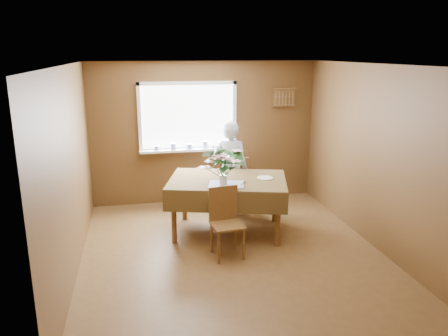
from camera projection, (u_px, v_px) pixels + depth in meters
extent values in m
plane|color=brown|center=(232.00, 252.00, 5.96)|extent=(4.50, 4.50, 0.00)
plane|color=white|center=(233.00, 65.00, 5.31)|extent=(4.50, 4.50, 0.00)
plane|color=brown|center=(205.00, 133.00, 7.76)|extent=(4.00, 0.00, 4.00)
plane|color=brown|center=(294.00, 232.00, 3.50)|extent=(4.00, 0.00, 4.00)
plane|color=brown|center=(70.00, 172.00, 5.24)|extent=(0.00, 4.50, 4.50)
plane|color=brown|center=(374.00, 157.00, 6.02)|extent=(0.00, 4.50, 4.50)
cube|color=white|center=(188.00, 117.00, 7.61)|extent=(1.60, 0.01, 1.10)
cube|color=white|center=(187.00, 83.00, 7.45)|extent=(1.72, 0.06, 0.06)
cube|color=white|center=(189.00, 149.00, 7.75)|extent=(1.72, 0.06, 0.06)
cube|color=white|center=(139.00, 118.00, 7.44)|extent=(0.06, 0.06, 1.22)
cube|color=white|center=(234.00, 116.00, 7.76)|extent=(0.06, 0.06, 1.22)
cube|color=white|center=(189.00, 150.00, 7.68)|extent=(1.72, 0.20, 0.04)
cylinder|color=white|center=(157.00, 148.00, 7.53)|extent=(0.09, 0.09, 0.08)
cylinder|color=white|center=(173.00, 146.00, 7.58)|extent=(0.11, 0.11, 0.12)
cylinder|color=white|center=(189.00, 146.00, 7.64)|extent=(0.12, 0.12, 0.09)
cylinder|color=white|center=(205.00, 145.00, 7.69)|extent=(0.10, 0.10, 0.13)
cylinder|color=white|center=(221.00, 145.00, 7.75)|extent=(0.11, 0.11, 0.10)
cube|color=brown|center=(284.00, 97.00, 7.86)|extent=(0.40, 0.03, 0.30)
cube|color=brown|center=(285.00, 89.00, 7.81)|extent=(0.44, 0.04, 0.03)
cube|color=brown|center=(284.00, 106.00, 7.89)|extent=(0.44, 0.04, 0.03)
cylinder|color=brown|center=(174.00, 217.00, 6.17)|extent=(0.08, 0.08, 0.78)
cylinder|color=brown|center=(278.00, 220.00, 6.06)|extent=(0.08, 0.08, 0.78)
cylinder|color=brown|center=(184.00, 196.00, 7.05)|extent=(0.08, 0.08, 0.78)
cylinder|color=brown|center=(275.00, 198.00, 6.95)|extent=(0.08, 0.08, 0.78)
cube|color=brown|center=(228.00, 181.00, 6.45)|extent=(1.87, 1.49, 0.04)
cube|color=#423218|center=(228.00, 179.00, 6.44)|extent=(1.95, 1.57, 0.01)
cube|color=#423218|center=(225.00, 203.00, 5.93)|extent=(1.64, 0.47, 0.31)
cube|color=#423218|center=(230.00, 179.00, 7.04)|extent=(1.64, 0.47, 0.31)
cube|color=#423218|center=(171.00, 188.00, 6.54)|extent=(0.33, 1.12, 0.31)
cube|color=#423218|center=(285.00, 191.00, 6.43)|extent=(0.33, 1.12, 0.31)
cube|color=#4989CF|center=(226.00, 184.00, 6.18)|extent=(0.57, 0.48, 0.01)
cylinder|color=brown|center=(240.00, 192.00, 7.81)|extent=(0.04, 0.04, 0.43)
cylinder|color=brown|center=(221.00, 194.00, 7.72)|extent=(0.04, 0.04, 0.43)
cylinder|color=brown|center=(246.00, 198.00, 7.50)|extent=(0.04, 0.04, 0.43)
cylinder|color=brown|center=(227.00, 200.00, 7.40)|extent=(0.04, 0.04, 0.43)
cube|color=brown|center=(234.00, 183.00, 7.55)|extent=(0.44, 0.44, 0.03)
cube|color=brown|center=(237.00, 172.00, 7.31)|extent=(0.40, 0.07, 0.48)
cylinder|color=brown|center=(219.00, 248.00, 5.59)|extent=(0.04, 0.04, 0.42)
cylinder|color=brown|center=(244.00, 245.00, 5.69)|extent=(0.04, 0.04, 0.42)
cylinder|color=brown|center=(211.00, 238.00, 5.91)|extent=(0.04, 0.04, 0.42)
cylinder|color=brown|center=(235.00, 235.00, 6.01)|extent=(0.04, 0.04, 0.42)
cube|color=brown|center=(227.00, 225.00, 5.74)|extent=(0.44, 0.44, 0.03)
cube|color=brown|center=(223.00, 203.00, 5.85)|extent=(0.40, 0.07, 0.47)
imported|color=white|center=(231.00, 168.00, 7.21)|extent=(0.69, 0.60, 1.58)
cylinder|color=white|center=(223.00, 180.00, 6.15)|extent=(0.11, 0.11, 0.15)
cylinder|color=#33662D|center=(223.00, 172.00, 6.12)|extent=(0.07, 0.07, 0.10)
cylinder|color=white|center=(265.00, 178.00, 6.47)|extent=(0.32, 0.32, 0.01)
cube|color=silver|center=(243.00, 183.00, 6.21)|extent=(0.12, 0.19, 0.00)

